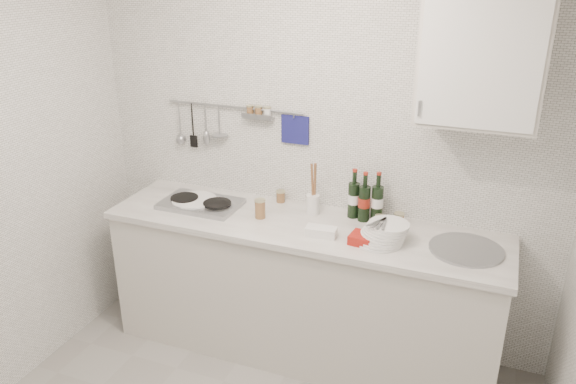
# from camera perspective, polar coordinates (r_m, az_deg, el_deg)

# --- Properties ---
(back_wall) EXTENTS (3.00, 0.02, 2.50)m
(back_wall) POSITION_cam_1_polar(r_m,az_deg,el_deg) (3.53, 3.23, 3.64)
(back_wall) COLOR silver
(back_wall) RESTS_ON floor
(counter) EXTENTS (2.44, 0.64, 0.96)m
(counter) POSITION_cam_1_polar(r_m,az_deg,el_deg) (3.63, 1.53, -10.13)
(counter) COLOR beige
(counter) RESTS_ON floor
(wall_rail) EXTENTS (0.98, 0.09, 0.34)m
(wall_rail) POSITION_cam_1_polar(r_m,az_deg,el_deg) (3.67, -5.81, 7.17)
(wall_rail) COLOR #93969B
(wall_rail) RESTS_ON back_wall
(wall_cabinet) EXTENTS (0.60, 0.38, 0.70)m
(wall_cabinet) POSITION_cam_1_polar(r_m,az_deg,el_deg) (3.03, 19.18, 13.00)
(wall_cabinet) COLOR beige
(wall_cabinet) RESTS_ON back_wall
(plate_stack_hob) EXTENTS (0.31, 0.31, 0.04)m
(plate_stack_hob) POSITION_cam_1_polar(r_m,az_deg,el_deg) (3.68, -9.60, -0.99)
(plate_stack_hob) COLOR #4C6FAD
(plate_stack_hob) RESTS_ON counter
(plate_stack_sink) EXTENTS (0.30, 0.28, 0.12)m
(plate_stack_sink) POSITION_cam_1_polar(r_m,az_deg,el_deg) (3.19, 9.67, -4.14)
(plate_stack_sink) COLOR white
(plate_stack_sink) RESTS_ON counter
(wine_bottles) EXTENTS (0.22, 0.10, 0.31)m
(wine_bottles) POSITION_cam_1_polar(r_m,az_deg,el_deg) (3.41, 7.85, -0.38)
(wine_bottles) COLOR black
(wine_bottles) RESTS_ON counter
(butter_dish) EXTENTS (0.18, 0.10, 0.05)m
(butter_dish) POSITION_cam_1_polar(r_m,az_deg,el_deg) (3.23, 3.38, -4.04)
(butter_dish) COLOR white
(butter_dish) RESTS_ON counter
(strawberry_punnet) EXTENTS (0.14, 0.14, 0.05)m
(strawberry_punnet) POSITION_cam_1_polar(r_m,az_deg,el_deg) (3.17, 7.53, -4.71)
(strawberry_punnet) COLOR red
(strawberry_punnet) RESTS_ON counter
(utensil_crock) EXTENTS (0.08, 0.08, 0.34)m
(utensil_crock) POSITION_cam_1_polar(r_m,az_deg,el_deg) (3.49, 2.55, -0.99)
(utensil_crock) COLOR white
(utensil_crock) RESTS_ON counter
(jar_a) EXTENTS (0.06, 0.06, 0.08)m
(jar_a) POSITION_cam_1_polar(r_m,az_deg,el_deg) (3.67, -0.76, -0.43)
(jar_a) COLOR brown
(jar_a) RESTS_ON counter
(jar_b) EXTENTS (0.06, 0.06, 0.07)m
(jar_b) POSITION_cam_1_polar(r_m,az_deg,el_deg) (3.43, 11.21, -2.65)
(jar_b) COLOR brown
(jar_b) RESTS_ON counter
(jar_c) EXTENTS (0.06, 0.06, 0.07)m
(jar_c) POSITION_cam_1_polar(r_m,az_deg,el_deg) (3.38, 9.29, -2.90)
(jar_c) COLOR brown
(jar_c) RESTS_ON counter
(jar_d) EXTENTS (0.07, 0.07, 0.12)m
(jar_d) POSITION_cam_1_polar(r_m,az_deg,el_deg) (3.44, -2.85, -1.69)
(jar_d) COLOR brown
(jar_d) RESTS_ON counter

